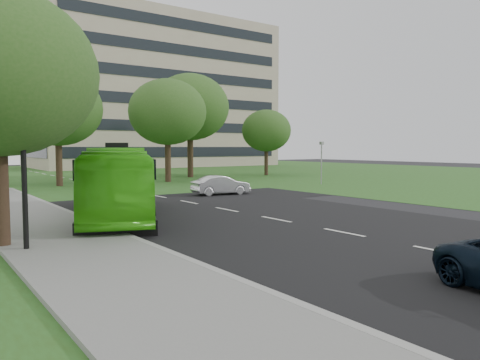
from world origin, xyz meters
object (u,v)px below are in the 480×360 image
(traffic_light, at_px, (30,143))
(tree_park_c, at_px, (167,112))
(tree_park_d, at_px, (190,107))
(tree_park_e, at_px, (266,131))
(camera_pole, at_px, (321,157))
(tree_park_b, at_px, (58,109))
(sedan, at_px, (221,185))
(office_building, at_px, (153,94))
(bus, at_px, (117,183))

(traffic_light, bearing_deg, tree_park_c, 72.96)
(tree_park_d, relative_size, tree_park_e, 1.46)
(tree_park_c, xyz_separation_m, camera_pole, (9.60, -10.37, -4.09))
(tree_park_e, bearing_deg, tree_park_b, -174.82)
(tree_park_e, height_order, sedan, tree_park_e)
(tree_park_c, relative_size, tree_park_d, 0.86)
(office_building, relative_size, tree_park_b, 4.21)
(bus, xyz_separation_m, camera_pole, (21.50, 8.27, 0.80))
(bus, bearing_deg, sedan, 53.11)
(office_building, xyz_separation_m, tree_park_d, (-10.47, -31.65, -4.98))
(traffic_light, bearing_deg, tree_park_e, 59.04)
(tree_park_b, xyz_separation_m, tree_park_c, (9.56, -0.89, 0.07))
(office_building, xyz_separation_m, tree_park_b, (-25.11, -35.57, -6.08))
(bus, bearing_deg, tree_park_b, 104.58)
(tree_park_e, bearing_deg, bus, -140.22)
(traffic_light, height_order, camera_pole, traffic_light)
(tree_park_e, distance_m, camera_pole, 14.43)
(camera_pole, bearing_deg, tree_park_d, 98.18)
(tree_park_b, bearing_deg, tree_park_e, 5.18)
(tree_park_c, height_order, sedan, tree_park_c)
(tree_park_e, bearing_deg, tree_park_d, 168.91)
(camera_pole, bearing_deg, sedan, -177.05)
(tree_park_c, height_order, tree_park_e, tree_park_c)
(tree_park_d, height_order, sedan, tree_park_d)
(traffic_light, distance_m, camera_pole, 29.76)
(tree_park_b, bearing_deg, bus, -96.84)
(tree_park_d, bearing_deg, camera_pole, -73.45)
(tree_park_d, distance_m, bus, 29.56)
(tree_park_c, relative_size, traffic_light, 1.66)
(traffic_light, bearing_deg, office_building, 79.57)
(sedan, distance_m, traffic_light, 18.53)
(tree_park_b, distance_m, tree_park_d, 15.20)
(office_building, distance_m, tree_park_c, 40.10)
(office_building, height_order, tree_park_d, office_building)
(tree_park_c, bearing_deg, traffic_light, -124.62)
(tree_park_c, bearing_deg, tree_park_e, 12.14)
(tree_park_c, distance_m, tree_park_d, 7.08)
(bus, bearing_deg, traffic_light, -109.41)
(tree_park_d, bearing_deg, tree_park_b, -165.00)
(office_building, relative_size, sedan, 10.08)
(office_building, height_order, bus, office_building)
(tree_park_e, bearing_deg, office_building, 87.58)
(office_building, distance_m, traffic_light, 69.34)
(office_building, height_order, sedan, office_building)
(tree_park_b, relative_size, tree_park_c, 0.99)
(tree_park_e, relative_size, traffic_light, 1.32)
(camera_pole, bearing_deg, tree_park_e, 62.92)
(camera_pole, bearing_deg, tree_park_b, 141.16)
(tree_park_c, bearing_deg, sedan, -100.65)
(camera_pole, bearing_deg, traffic_light, -160.63)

